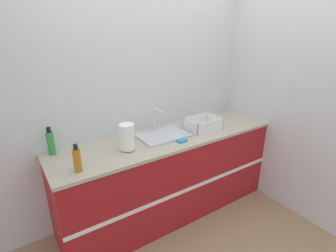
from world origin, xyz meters
The scene contains 10 objects.
ground_plane centered at (0.00, 0.00, 0.00)m, with size 12.00×12.00×0.00m, color #937A56.
wall_back centered at (0.00, 0.66, 1.30)m, with size 4.70×0.06×2.60m.
wall_right centered at (1.18, 0.32, 1.30)m, with size 0.06×2.63×2.60m.
counter_cabinet centered at (0.00, 0.31, 0.45)m, with size 2.33×0.65×0.91m.
sink centered at (-0.05, 0.34, 0.92)m, with size 0.48×0.34×0.26m.
paper_towel_roll centered at (-0.47, 0.25, 1.03)m, with size 0.13×0.13×0.24m.
dish_rack centered at (0.41, 0.25, 0.95)m, with size 0.35×0.25×0.13m.
bottle_amber centered at (-0.94, 0.12, 1.00)m, with size 0.06×0.06×0.22m.
bottle_green centered at (-1.05, 0.53, 1.01)m, with size 0.06×0.06×0.25m.
sponge centered at (0.04, 0.12, 0.92)m, with size 0.09×0.06×0.02m.
Camera 1 is at (-1.33, -1.70, 1.95)m, focal length 28.00 mm.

